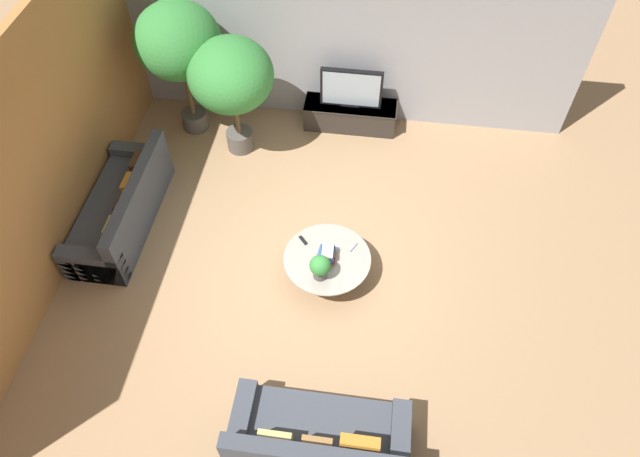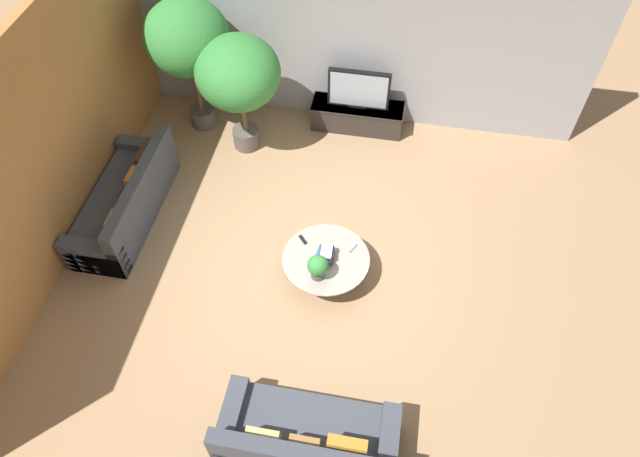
# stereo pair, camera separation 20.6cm
# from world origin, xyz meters

# --- Properties ---
(ground_plane) EXTENTS (24.00, 24.00, 0.00)m
(ground_plane) POSITION_xyz_m (0.00, 0.00, 0.00)
(ground_plane) COLOR #9E7A56
(back_wall_stone) EXTENTS (7.40, 0.12, 3.00)m
(back_wall_stone) POSITION_xyz_m (0.00, 3.26, 1.50)
(back_wall_stone) COLOR #939399
(back_wall_stone) RESTS_ON ground
(side_wall_left) EXTENTS (0.12, 7.40, 3.00)m
(side_wall_left) POSITION_xyz_m (-3.26, 0.20, 1.50)
(side_wall_left) COLOR #B2753D
(side_wall_left) RESTS_ON ground
(media_console) EXTENTS (1.50, 0.50, 0.44)m
(media_console) POSITION_xyz_m (0.27, 2.94, 0.23)
(media_console) COLOR #2D2823
(media_console) RESTS_ON ground
(television) EXTENTS (0.97, 0.13, 0.65)m
(television) POSITION_xyz_m (0.27, 2.94, 0.76)
(television) COLOR black
(television) RESTS_ON media_console
(coffee_table) EXTENTS (1.13, 1.13, 0.38)m
(coffee_table) POSITION_xyz_m (0.28, -0.07, 0.27)
(coffee_table) COLOR #756656
(coffee_table) RESTS_ON ground
(couch_by_wall) EXTENTS (0.84, 2.14, 0.84)m
(couch_by_wall) POSITION_xyz_m (-2.68, 0.45, 0.29)
(couch_by_wall) COLOR #3D424C
(couch_by_wall) RESTS_ON ground
(couch_near_entry) EXTENTS (1.86, 0.84, 0.84)m
(couch_near_entry) POSITION_xyz_m (0.48, -2.36, 0.29)
(couch_near_entry) COLOR #3D424C
(couch_near_entry) RESTS_ON ground
(potted_palm_tall) EXTENTS (1.26, 1.26, 2.18)m
(potted_palm_tall) POSITION_xyz_m (-2.25, 2.57, 1.58)
(potted_palm_tall) COLOR #514C47
(potted_palm_tall) RESTS_ON ground
(potted_palm_corner) EXTENTS (1.23, 1.23, 1.92)m
(potted_palm_corner) POSITION_xyz_m (-1.40, 2.19, 1.35)
(potted_palm_corner) COLOR #514C47
(potted_palm_corner) RESTS_ON ground
(potted_plant_tabletop) EXTENTS (0.27, 0.27, 0.36)m
(potted_plant_tabletop) POSITION_xyz_m (0.23, -0.36, 0.58)
(potted_plant_tabletop) COLOR #514C47
(potted_plant_tabletop) RESTS_ON coffee_table
(book_stack) EXTENTS (0.25, 0.30, 0.15)m
(book_stack) POSITION_xyz_m (0.28, -0.06, 0.45)
(book_stack) COLOR gold
(book_stack) RESTS_ON coffee_table
(remote_black) EXTENTS (0.14, 0.15, 0.02)m
(remote_black) POSITION_xyz_m (-0.07, 0.16, 0.39)
(remote_black) COLOR black
(remote_black) RESTS_ON coffee_table
(remote_silver) EXTENTS (0.11, 0.16, 0.02)m
(remote_silver) POSITION_xyz_m (0.59, 0.14, 0.39)
(remote_silver) COLOR gray
(remote_silver) RESTS_ON coffee_table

